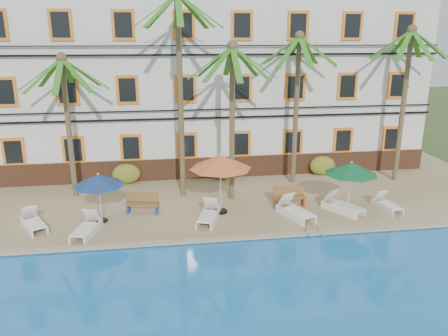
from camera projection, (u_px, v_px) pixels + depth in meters
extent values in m
plane|color=#384C23|center=(235.00, 235.00, 18.16)|extent=(100.00, 100.00, 0.00)
cube|color=tan|center=(219.00, 191.00, 22.86)|extent=(30.00, 12.00, 0.25)
cube|color=tan|center=(238.00, 238.00, 17.23)|extent=(30.00, 0.35, 0.06)
cube|color=silver|center=(207.00, 83.00, 26.11)|extent=(25.00, 6.00, 10.00)
cube|color=brown|center=(214.00, 167.00, 24.49)|extent=(25.00, 0.12, 1.20)
cube|color=orange|center=(14.00, 152.00, 22.68)|extent=(1.15, 0.10, 1.50)
cube|color=black|center=(13.00, 152.00, 22.63)|extent=(0.85, 0.04, 1.20)
cube|color=orange|center=(73.00, 150.00, 23.09)|extent=(1.15, 0.10, 1.50)
cube|color=black|center=(73.00, 150.00, 23.04)|extent=(0.85, 0.04, 1.20)
cube|color=orange|center=(131.00, 148.00, 23.50)|extent=(1.15, 0.10, 1.50)
cube|color=black|center=(131.00, 148.00, 23.45)|extent=(0.85, 0.04, 1.20)
cube|color=orange|center=(187.00, 146.00, 23.91)|extent=(1.15, 0.10, 1.50)
cube|color=black|center=(187.00, 146.00, 23.87)|extent=(0.85, 0.04, 1.20)
cube|color=orange|center=(241.00, 144.00, 24.33)|extent=(1.15, 0.10, 1.50)
cube|color=black|center=(241.00, 144.00, 24.28)|extent=(0.85, 0.04, 1.20)
cube|color=orange|center=(293.00, 142.00, 24.74)|extent=(1.15, 0.10, 1.50)
cube|color=black|center=(293.00, 142.00, 24.69)|extent=(0.85, 0.04, 1.20)
cube|color=orange|center=(343.00, 140.00, 25.15)|extent=(1.15, 0.10, 1.50)
cube|color=black|center=(343.00, 141.00, 25.11)|extent=(0.85, 0.04, 1.20)
cube|color=orange|center=(392.00, 139.00, 25.57)|extent=(1.15, 0.10, 1.50)
cube|color=black|center=(392.00, 139.00, 25.52)|extent=(0.85, 0.04, 1.20)
cube|color=orange|center=(5.00, 92.00, 21.78)|extent=(1.15, 0.10, 1.50)
cube|color=black|center=(5.00, 92.00, 21.73)|extent=(0.85, 0.04, 1.20)
cube|color=orange|center=(67.00, 91.00, 22.19)|extent=(1.15, 0.10, 1.50)
cube|color=black|center=(67.00, 91.00, 22.14)|extent=(0.85, 0.04, 1.20)
cube|color=orange|center=(127.00, 90.00, 22.60)|extent=(1.15, 0.10, 1.50)
cube|color=black|center=(127.00, 90.00, 22.56)|extent=(0.85, 0.04, 1.20)
cube|color=orange|center=(185.00, 89.00, 23.02)|extent=(1.15, 0.10, 1.50)
cube|color=black|center=(185.00, 89.00, 22.97)|extent=(0.85, 0.04, 1.20)
cube|color=orange|center=(241.00, 88.00, 23.43)|extent=(1.15, 0.10, 1.50)
cube|color=black|center=(241.00, 88.00, 23.38)|extent=(0.85, 0.04, 1.20)
cube|color=orange|center=(295.00, 87.00, 23.84)|extent=(1.15, 0.10, 1.50)
cube|color=black|center=(295.00, 87.00, 23.80)|extent=(0.85, 0.04, 1.20)
cube|color=orange|center=(347.00, 86.00, 24.26)|extent=(1.15, 0.10, 1.50)
cube|color=black|center=(348.00, 86.00, 24.21)|extent=(0.85, 0.04, 1.20)
cube|color=orange|center=(398.00, 85.00, 24.67)|extent=(1.15, 0.10, 1.50)
cube|color=black|center=(398.00, 85.00, 24.62)|extent=(0.85, 0.04, 1.20)
cube|color=orange|center=(61.00, 25.00, 21.26)|extent=(1.15, 0.10, 1.50)
cube|color=black|center=(60.00, 25.00, 21.22)|extent=(0.85, 0.04, 1.20)
cube|color=orange|center=(123.00, 25.00, 21.68)|extent=(1.15, 0.10, 1.50)
cube|color=black|center=(123.00, 25.00, 21.63)|extent=(0.85, 0.04, 1.20)
cube|color=orange|center=(184.00, 25.00, 22.09)|extent=(1.15, 0.10, 1.50)
cube|color=black|center=(184.00, 25.00, 22.04)|extent=(0.85, 0.04, 1.20)
cube|color=orange|center=(242.00, 25.00, 22.50)|extent=(1.15, 0.10, 1.50)
cube|color=black|center=(242.00, 25.00, 22.46)|extent=(0.85, 0.04, 1.20)
cube|color=orange|center=(298.00, 26.00, 22.92)|extent=(1.15, 0.10, 1.50)
cube|color=black|center=(298.00, 26.00, 22.87)|extent=(0.85, 0.04, 1.20)
cube|color=orange|center=(352.00, 26.00, 23.33)|extent=(1.15, 0.10, 1.50)
cube|color=black|center=(353.00, 26.00, 23.28)|extent=(0.85, 0.04, 1.20)
cube|color=orange|center=(404.00, 26.00, 23.74)|extent=(1.15, 0.10, 1.50)
cube|color=black|center=(405.00, 26.00, 23.69)|extent=(0.85, 0.04, 1.20)
cube|color=black|center=(214.00, 118.00, 23.53)|extent=(25.00, 0.08, 0.10)
cube|color=black|center=(214.00, 109.00, 23.40)|extent=(25.00, 0.08, 0.06)
cube|color=black|center=(214.00, 55.00, 22.57)|extent=(25.00, 0.08, 0.10)
cube|color=black|center=(214.00, 46.00, 22.44)|extent=(25.00, 0.08, 0.06)
cylinder|color=brown|center=(69.00, 130.00, 20.90)|extent=(0.26, 0.26, 6.72)
sphere|color=brown|center=(61.00, 58.00, 19.93)|extent=(0.50, 0.50, 0.50)
cube|color=#2B731B|center=(67.00, 72.00, 21.10)|extent=(0.28, 2.06, 1.47)
cube|color=#2B731B|center=(50.00, 73.00, 20.72)|extent=(1.65, 1.65, 1.47)
cube|color=#2B731B|center=(40.00, 74.00, 20.00)|extent=(2.06, 0.28, 1.47)
cube|color=#2B731B|center=(43.00, 75.00, 19.36)|extent=(1.65, 1.65, 1.47)
cube|color=#2B731B|center=(58.00, 76.00, 19.17)|extent=(0.28, 2.06, 1.47)
cube|color=#2B731B|center=(76.00, 75.00, 19.55)|extent=(1.65, 1.65, 1.47)
cube|color=#2B731B|center=(86.00, 74.00, 20.28)|extent=(2.06, 0.28, 1.47)
cube|color=#2B731B|center=(82.00, 72.00, 20.92)|extent=(1.65, 1.65, 1.47)
cylinder|color=brown|center=(181.00, 101.00, 20.51)|extent=(0.26, 0.26, 9.47)
cube|color=#2B731B|center=(177.00, 12.00, 20.31)|extent=(0.28, 2.06, 1.47)
cube|color=#2B731B|center=(161.00, 11.00, 19.93)|extent=(1.65, 1.65, 1.47)
cube|color=#2B731B|center=(155.00, 11.00, 19.21)|extent=(2.06, 0.28, 1.47)
cube|color=#2B731B|center=(162.00, 10.00, 18.57)|extent=(1.65, 1.65, 1.47)
cube|color=#2B731B|center=(179.00, 9.00, 18.38)|extent=(0.28, 2.06, 1.47)
cube|color=#2B731B|center=(195.00, 10.00, 18.76)|extent=(1.65, 1.65, 1.47)
cube|color=#2B731B|center=(201.00, 11.00, 19.49)|extent=(2.06, 0.28, 1.47)
cube|color=#2B731B|center=(193.00, 12.00, 20.13)|extent=(1.65, 1.65, 1.47)
cylinder|color=brown|center=(232.00, 126.00, 20.48)|extent=(0.26, 0.26, 7.25)
sphere|color=brown|center=(232.00, 46.00, 19.43)|extent=(0.50, 0.50, 0.50)
cube|color=#2B731B|center=(229.00, 61.00, 20.61)|extent=(0.28, 2.06, 1.47)
cube|color=#2B731B|center=(215.00, 62.00, 20.22)|extent=(1.65, 1.65, 1.47)
cube|color=#2B731B|center=(210.00, 63.00, 19.50)|extent=(2.06, 0.28, 1.47)
cube|color=#2B731B|center=(219.00, 64.00, 18.86)|extent=(1.65, 1.65, 1.47)
cube|color=#2B731B|center=(236.00, 64.00, 18.67)|extent=(0.28, 2.06, 1.47)
cube|color=#2B731B|center=(251.00, 63.00, 19.06)|extent=(1.65, 1.65, 1.47)
cube|color=#2B731B|center=(255.00, 62.00, 19.78)|extent=(2.06, 0.28, 1.47)
cube|color=#2B731B|center=(245.00, 61.00, 20.42)|extent=(1.65, 1.65, 1.47)
cylinder|color=brown|center=(296.00, 112.00, 22.82)|extent=(0.26, 0.26, 7.69)
sphere|color=brown|center=(300.00, 36.00, 21.70)|extent=(0.50, 0.50, 0.50)
cube|color=#2B731B|center=(293.00, 50.00, 22.88)|extent=(0.28, 2.06, 1.47)
cube|color=#2B731B|center=(281.00, 50.00, 22.50)|extent=(1.65, 1.65, 1.47)
cube|color=#2B731B|center=(279.00, 51.00, 21.77)|extent=(2.06, 0.28, 1.47)
cube|color=#2B731B|center=(289.00, 51.00, 21.13)|extent=(1.65, 1.65, 1.47)
cube|color=#2B731B|center=(305.00, 51.00, 20.95)|extent=(0.28, 2.06, 1.47)
cube|color=#2B731B|center=(318.00, 51.00, 21.33)|extent=(1.65, 1.65, 1.47)
cube|color=#2B731B|center=(318.00, 51.00, 22.05)|extent=(2.06, 0.28, 1.47)
cube|color=#2B731B|center=(308.00, 50.00, 22.70)|extent=(1.65, 1.65, 1.47)
cylinder|color=brown|center=(403.00, 108.00, 23.16)|extent=(0.26, 0.26, 7.99)
sphere|color=brown|center=(412.00, 29.00, 22.00)|extent=(0.50, 0.50, 0.50)
cube|color=#2B731B|center=(400.00, 44.00, 23.17)|extent=(0.28, 2.06, 1.47)
cube|color=#2B731B|center=(390.00, 44.00, 22.79)|extent=(1.65, 1.65, 1.47)
cube|color=#2B731B|center=(392.00, 44.00, 22.07)|extent=(2.06, 0.28, 1.47)
cube|color=#2B731B|center=(405.00, 45.00, 21.43)|extent=(1.65, 1.65, 1.47)
cube|color=#2B731B|center=(422.00, 45.00, 21.24)|extent=(0.28, 2.06, 1.47)
cube|color=#2B731B|center=(432.00, 44.00, 21.62)|extent=(1.65, 1.65, 1.47)
cube|color=#2B731B|center=(429.00, 44.00, 22.35)|extent=(2.06, 0.28, 1.47)
cube|color=#2B731B|center=(416.00, 44.00, 22.99)|extent=(1.65, 1.65, 1.47)
ellipsoid|color=#27631C|center=(126.00, 174.00, 23.52)|extent=(1.50, 0.90, 1.10)
ellipsoid|color=#27631C|center=(225.00, 170.00, 24.26)|extent=(1.50, 0.90, 1.10)
ellipsoid|color=#27631C|center=(322.00, 166.00, 25.04)|extent=(1.50, 0.90, 1.10)
cylinder|color=black|center=(102.00, 221.00, 18.84)|extent=(0.49, 0.49, 0.07)
cylinder|color=silver|center=(100.00, 199.00, 18.54)|extent=(0.06, 0.06, 2.10)
cone|color=navy|center=(99.00, 180.00, 18.30)|extent=(2.19, 2.19, 0.48)
sphere|color=silver|center=(98.00, 174.00, 18.22)|extent=(0.10, 0.10, 0.10)
cylinder|color=black|center=(221.00, 211.00, 19.81)|extent=(0.62, 0.62, 0.09)
cylinder|color=silver|center=(221.00, 184.00, 19.44)|extent=(0.06, 0.06, 2.67)
cone|color=orange|center=(220.00, 162.00, 19.13)|extent=(2.78, 2.78, 0.61)
sphere|color=silver|center=(220.00, 154.00, 19.04)|extent=(0.10, 0.10, 0.10)
cylinder|color=black|center=(348.00, 210.00, 19.92)|extent=(0.53, 0.53, 0.08)
cylinder|color=silver|center=(350.00, 188.00, 19.60)|extent=(0.06, 0.06, 2.28)
cone|color=#0F562C|center=(351.00, 169.00, 19.34)|extent=(2.37, 2.37, 0.52)
sphere|color=silver|center=(352.00, 162.00, 19.26)|extent=(0.10, 0.10, 0.10)
cube|color=white|center=(35.00, 224.00, 17.86)|extent=(1.12, 1.39, 0.06)
cube|color=white|center=(29.00, 212.00, 18.46)|extent=(0.74, 0.69, 0.63)
cube|color=white|center=(27.00, 227.00, 17.92)|extent=(0.92, 1.61, 0.29)
cube|color=white|center=(42.00, 224.00, 18.26)|extent=(0.92, 1.61, 0.29)
cube|color=white|center=(84.00, 230.00, 17.27)|extent=(0.91, 1.43, 0.06)
cube|color=white|center=(92.00, 215.00, 18.07)|extent=(0.71, 0.62, 0.66)
cube|color=white|center=(79.00, 231.00, 17.59)|extent=(0.52, 1.83, 0.30)
cube|color=white|center=(94.00, 231.00, 17.53)|extent=(0.52, 1.83, 0.30)
cube|color=white|center=(207.00, 216.00, 18.51)|extent=(1.02, 1.48, 0.06)
cube|color=white|center=(211.00, 203.00, 19.33)|extent=(0.75, 0.67, 0.67)
cube|color=white|center=(201.00, 217.00, 18.86)|extent=(0.67, 1.84, 0.31)
cube|color=white|center=(215.00, 218.00, 18.76)|extent=(0.67, 1.84, 0.31)
cube|color=white|center=(299.00, 212.00, 18.96)|extent=(1.11, 1.55, 0.07)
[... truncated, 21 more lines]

